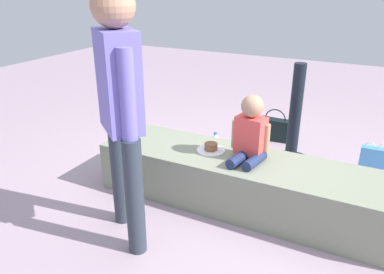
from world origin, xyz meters
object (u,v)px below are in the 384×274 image
object	(u,v)px
water_bottle_near_gift	(215,144)
handbag_black_leather	(274,129)
adult_standing	(120,98)
gift_bag	(374,161)
water_bottle_far_side	(361,185)
cake_box_white	(238,158)
child_seated	(250,132)
cake_plate	(211,149)

from	to	relation	value
water_bottle_near_gift	handbag_black_leather	distance (m)	0.76
adult_standing	gift_bag	xyz separation A→B (m)	(1.42, 1.71, -0.84)
water_bottle_far_side	cake_box_white	bearing A→B (deg)	175.56
adult_standing	gift_bag	bearing A→B (deg)	50.16
water_bottle_far_side	cake_box_white	xyz separation A→B (m)	(-1.07, 0.08, -0.04)
adult_standing	water_bottle_near_gift	world-z (taller)	adult_standing
child_seated	cake_box_white	world-z (taller)	child_seated
child_seated	handbag_black_leather	size ratio (longest dim) A/B	1.39
water_bottle_near_gift	child_seated	bearing A→B (deg)	-50.97
child_seated	cake_plate	bearing A→B (deg)	-179.54
water_bottle_near_gift	water_bottle_far_side	size ratio (longest dim) A/B	0.99
child_seated	water_bottle_far_side	bearing A→B (deg)	33.58
cake_plate	adult_standing	bearing A→B (deg)	-111.36
child_seated	adult_standing	bearing A→B (deg)	-129.27
water_bottle_near_gift	water_bottle_far_side	distance (m)	1.37
water_bottle_far_side	gift_bag	bearing A→B (deg)	82.12
adult_standing	water_bottle_far_side	bearing A→B (deg)	42.13
adult_standing	cake_plate	bearing A→B (deg)	68.64
adult_standing	water_bottle_near_gift	bearing A→B (deg)	89.99
gift_bag	cake_box_white	world-z (taller)	gift_bag
gift_bag	handbag_black_leather	distance (m)	1.07
gift_bag	water_bottle_far_side	xyz separation A→B (m)	(-0.07, -0.48, -0.02)
gift_bag	water_bottle_near_gift	xyz separation A→B (m)	(-1.42, -0.27, -0.02)
handbag_black_leather	adult_standing	bearing A→B (deg)	-101.39
child_seated	cake_box_white	distance (m)	0.85
child_seated	water_bottle_near_gift	xyz separation A→B (m)	(-0.58, 0.72, -0.50)
cake_box_white	handbag_black_leather	distance (m)	0.78
gift_bag	water_bottle_near_gift	size ratio (longest dim) A/B	1.27
water_bottle_far_side	child_seated	bearing A→B (deg)	-146.42
gift_bag	cake_box_white	distance (m)	1.20
water_bottle_near_gift	handbag_black_leather	xyz separation A→B (m)	(0.42, 0.64, 0.02)
child_seated	water_bottle_near_gift	bearing A→B (deg)	129.03
cake_box_white	handbag_black_leather	size ratio (longest dim) A/B	0.90
child_seated	water_bottle_near_gift	size ratio (longest dim) A/B	2.05
child_seated	cake_box_white	size ratio (longest dim) A/B	1.55
water_bottle_near_gift	handbag_black_leather	size ratio (longest dim) A/B	0.68
cake_box_white	handbag_black_leather	xyz separation A→B (m)	(0.13, 0.76, 0.05)
water_bottle_near_gift	cake_box_white	xyz separation A→B (m)	(0.29, -0.12, -0.04)
water_bottle_near_gift	cake_box_white	world-z (taller)	water_bottle_near_gift
gift_bag	water_bottle_near_gift	world-z (taller)	gift_bag
gift_bag	handbag_black_leather	bearing A→B (deg)	159.86
cake_plate	water_bottle_far_side	bearing A→B (deg)	25.55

